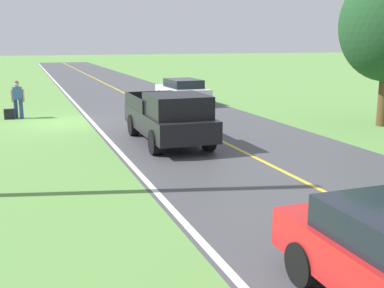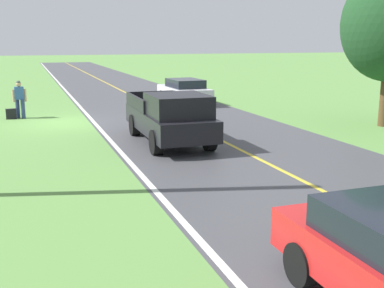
{
  "view_description": "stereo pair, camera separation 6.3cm",
  "coord_description": "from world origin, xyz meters",
  "px_view_note": "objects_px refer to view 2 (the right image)",
  "views": [
    {
      "loc": [
        1.58,
        21.21,
        3.55
      ],
      "look_at": [
        -1.91,
        11.54,
        1.29
      ],
      "focal_mm": 44.33,
      "sensor_mm": 36.0,
      "label": 1
    },
    {
      "loc": [
        1.52,
        21.24,
        3.55
      ],
      "look_at": [
        -1.91,
        11.54,
        1.29
      ],
      "focal_mm": 44.33,
      "sensor_mm": 36.0,
      "label": 2
    }
  ],
  "objects_px": {
    "hitchhiker_walking": "(19,97)",
    "suitcase_carried": "(11,114)",
    "pickup_truck_passing": "(171,116)",
    "sedan_near_oncoming": "(184,90)"
  },
  "relations": [
    {
      "from": "suitcase_carried",
      "to": "pickup_truck_passing",
      "type": "bearing_deg",
      "value": 32.0
    },
    {
      "from": "suitcase_carried",
      "to": "pickup_truck_passing",
      "type": "xyz_separation_m",
      "value": [
        -5.39,
        7.56,
        0.73
      ]
    },
    {
      "from": "suitcase_carried",
      "to": "pickup_truck_passing",
      "type": "distance_m",
      "value": 9.31
    },
    {
      "from": "pickup_truck_passing",
      "to": "sedan_near_oncoming",
      "type": "bearing_deg",
      "value": -111.06
    },
    {
      "from": "suitcase_carried",
      "to": "hitchhiker_walking",
      "type": "bearing_deg",
      "value": 100.86
    },
    {
      "from": "hitchhiker_walking",
      "to": "pickup_truck_passing",
      "type": "distance_m",
      "value": 9.13
    },
    {
      "from": "hitchhiker_walking",
      "to": "pickup_truck_passing",
      "type": "xyz_separation_m",
      "value": [
        -4.97,
        7.66,
        -0.01
      ]
    },
    {
      "from": "suitcase_carried",
      "to": "sedan_near_oncoming",
      "type": "bearing_deg",
      "value": 101.28
    },
    {
      "from": "hitchhiker_walking",
      "to": "suitcase_carried",
      "type": "distance_m",
      "value": 0.86
    },
    {
      "from": "suitcase_carried",
      "to": "sedan_near_oncoming",
      "type": "height_order",
      "value": "sedan_near_oncoming"
    }
  ]
}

